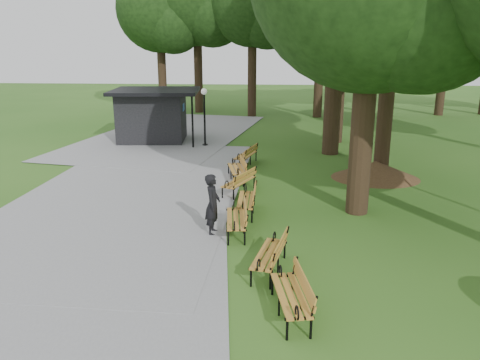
# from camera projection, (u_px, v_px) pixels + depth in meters

# --- Properties ---
(ground) EXTENTS (100.00, 100.00, 0.00)m
(ground) POSITION_uv_depth(u_px,v_px,m) (232.00, 223.00, 14.36)
(ground) COLOR #2C5A19
(ground) RESTS_ON ground
(path) EXTENTS (12.00, 38.00, 0.06)m
(path) POSITION_uv_depth(u_px,v_px,m) (130.00, 190.00, 17.49)
(path) COLOR gray
(path) RESTS_ON ground
(person) EXTENTS (0.45, 0.66, 1.75)m
(person) POSITION_uv_depth(u_px,v_px,m) (213.00, 205.00, 13.31)
(person) COLOR black
(person) RESTS_ON ground
(kiosk) EXTENTS (4.84, 4.30, 2.84)m
(kiosk) POSITION_uv_depth(u_px,v_px,m) (152.00, 115.00, 26.04)
(kiosk) COLOR black
(kiosk) RESTS_ON ground
(lamp_post) EXTENTS (0.32, 0.32, 3.00)m
(lamp_post) POSITION_uv_depth(u_px,v_px,m) (204.00, 105.00, 24.50)
(lamp_post) COLOR black
(lamp_post) RESTS_ON ground
(dirt_mound) EXTENTS (2.92, 2.92, 0.70)m
(dirt_mound) POSITION_uv_depth(u_px,v_px,m) (376.00, 170.00, 19.03)
(dirt_mound) COLOR #47301C
(dirt_mound) RESTS_ON ground
(bench_0) EXTENTS (0.95, 1.98, 0.88)m
(bench_0) POSITION_uv_depth(u_px,v_px,m) (290.00, 295.00, 9.39)
(bench_0) COLOR #B57929
(bench_0) RESTS_ON ground
(bench_1) EXTENTS (1.03, 1.99, 0.88)m
(bench_1) POSITION_uv_depth(u_px,v_px,m) (269.00, 254.00, 11.19)
(bench_1) COLOR #B57929
(bench_1) RESTS_ON ground
(bench_2) EXTENTS (0.81, 1.95, 0.88)m
(bench_2) POSITION_uv_depth(u_px,v_px,m) (236.00, 219.00, 13.44)
(bench_2) COLOR #B57929
(bench_2) RESTS_ON ground
(bench_3) EXTENTS (0.64, 1.90, 0.88)m
(bench_3) POSITION_uv_depth(u_px,v_px,m) (246.00, 200.00, 15.05)
(bench_3) COLOR #B57929
(bench_3) RESTS_ON ground
(bench_4) EXTENTS (1.33, 2.00, 0.88)m
(bench_4) POSITION_uv_depth(u_px,v_px,m) (239.00, 182.00, 17.05)
(bench_4) COLOR #B57929
(bench_4) RESTS_ON ground
(bench_5) EXTENTS (1.01, 1.99, 0.88)m
(bench_5) POSITION_uv_depth(u_px,v_px,m) (236.00, 169.00, 18.79)
(bench_5) COLOR #B57929
(bench_5) RESTS_ON ground
(bench_6) EXTENTS (1.12, 2.00, 0.88)m
(bench_6) POSITION_uv_depth(u_px,v_px,m) (246.00, 155.00, 21.11)
(bench_6) COLOR #B57929
(bench_6) RESTS_ON ground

